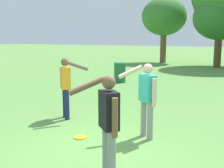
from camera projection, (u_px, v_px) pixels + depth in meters
The scene contains 8 objects.
ground_plane at pixel (100, 152), 5.50m from camera, with size 120.00×120.00×0.00m, color #609947.
person_thrower at pixel (108, 120), 4.31m from camera, with size 0.84×0.47×1.64m.
person_catcher at pixel (66, 83), 7.61m from camera, with size 0.84×0.47×1.64m.
person_bystander at pixel (147, 95), 6.10m from camera, with size 0.84×0.51×1.64m.
frisbee at pixel (80, 137), 6.25m from camera, with size 0.29×0.29×0.03m, color yellow.
trash_can_beside_table at pixel (120, 72), 13.73m from camera, with size 0.59×0.59×0.96m.
tree_tall_left at pixel (164, 17), 23.57m from camera, with size 3.70×3.70×5.41m.
tree_broad_center at pixel (220, 18), 19.90m from camera, with size 3.68×3.68×5.07m.
Camera 1 is at (2.47, -4.59, 2.21)m, focal length 45.58 mm.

